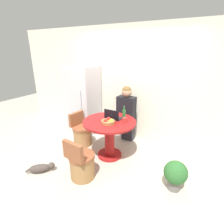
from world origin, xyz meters
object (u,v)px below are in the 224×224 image
Objects in this scene: fruit_bowl at (108,121)px; cat at (41,168)px; refrigerator at (83,100)px; bottle at (124,115)px; laptop at (113,117)px; chair_left_side at (82,134)px; person_seated at (127,112)px; potted_plant at (175,174)px; chair_near_camera at (81,164)px; dining_table at (109,132)px.

cat is at bearing -131.59° from fruit_bowl.
bottle is (1.42, -0.53, 0.04)m from refrigerator.
refrigerator is 1.32m from laptop.
person_seated reaches higher than chair_left_side.
person_seated is 2.07m from cat.
fruit_bowl is at bearing 172.93° from potted_plant.
laptop is at bearing 12.32° from cat.
cat is at bearing 25.33° from chair_near_camera.
dining_table is at bearing 85.92° from laptop.
refrigerator is 1.46m from fruit_bowl.
chair_left_side is 0.56× the size of person_seated.
chair_left_side is at bearing 37.90° from person_seated.
laptop is at bearing -89.78° from chair_near_camera.
bottle is at bearing -20.27° from refrigerator.
person_seated is at bearing -88.23° from chair_near_camera.
dining_table is 1.39m from cat.
chair_left_side is at bearing 172.83° from dining_table.
dining_table is 2.12× the size of potted_plant.
refrigerator is 5.73× the size of bottle.
cat is (-0.80, -1.05, -0.45)m from dining_table.
person_seated is 0.61m from laptop.
laptop is 1.07× the size of bottle.
refrigerator is at bearing 41.81° from chair_left_side.
dining_table is 0.31m from fruit_bowl.
potted_plant is (1.11, -0.43, -0.62)m from bottle.
cat is at bearing -173.18° from chair_left_side.
chair_near_camera is at bearing -23.56° from cat.
bottle is (0.22, 0.03, 0.07)m from laptop.
fruit_bowl is at bearing 5.19° from cat.
chair_left_side is at bearing 165.80° from fruit_bowl.
dining_table reaches higher than chair_left_side.
laptop is (0.09, 0.92, 0.56)m from chair_near_camera.
refrigerator is 3.51× the size of potted_plant.
laptop is at bearing 88.44° from person_seated.
person_seated is 5.27× the size of fruit_bowl.
potted_plant is at bearing -7.07° from fruit_bowl.
chair_left_side is 1.14m from person_seated.
dining_table is at bearing 88.01° from person_seated.
refrigerator is at bearing -24.88° from laptop.
person_seated is at bearing 88.01° from dining_table.
refrigerator is at bearing 159.73° from bottle.
dining_table is 4.06× the size of fruit_bowl.
bottle is (1.02, 0.06, 0.63)m from chair_left_side.
bottle is (0.31, 0.95, 0.63)m from chair_near_camera.
refrigerator is 1.94m from chair_near_camera.
potted_plant is (2.13, 0.78, 0.19)m from cat.
dining_table is 1.39m from potted_plant.
dining_table reaches higher than chair_near_camera.
chair_left_side is 0.98m from laptop.
dining_table is (1.19, -0.68, -0.32)m from refrigerator.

